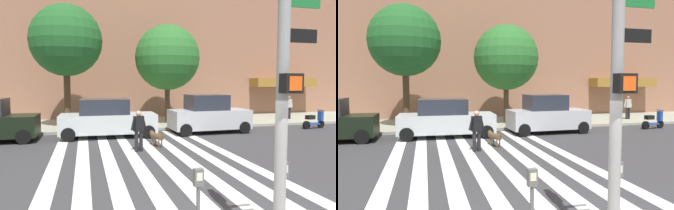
{
  "view_description": "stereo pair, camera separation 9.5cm",
  "coord_description": "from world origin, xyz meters",
  "views": [
    {
      "loc": [
        -2.88,
        -4.66,
        2.77
      ],
      "look_at": [
        0.46,
        7.87,
        1.82
      ],
      "focal_mm": 33.53,
      "sensor_mm": 36.0,
      "label": 1
    },
    {
      "loc": [
        -2.79,
        -4.69,
        2.77
      ],
      "look_at": [
        0.46,
        7.87,
        1.82
      ],
      "focal_mm": 33.53,
      "sensor_mm": 36.0,
      "label": 2
    }
  ],
  "objects": [
    {
      "name": "pedestrian_bystander",
      "position": [
        11.18,
        14.63,
        1.08
      ],
      "size": [
        0.71,
        0.27,
        1.64
      ],
      "color": "black",
      "rests_on": "sidewalk_far"
    },
    {
      "name": "parked_car_third_in_line",
      "position": [
        3.68,
        11.3,
        0.97
      ],
      "size": [
        4.36,
        2.04,
        2.09
      ],
      "color": "#B2B4B9",
      "rests_on": "ground_plane"
    },
    {
      "name": "parking_meter_second_along",
      "position": [
        -1.29,
        -0.44,
        1.03
      ],
      "size": [
        0.14,
        0.11,
        1.36
      ],
      "color": "#515456",
      "rests_on": "sidewalk_near"
    },
    {
      "name": "street_tree_nearest",
      "position": [
        -3.85,
        14.52,
        5.15
      ],
      "size": [
        4.13,
        4.13,
        7.09
      ],
      "color": "#4C3823",
      "rests_on": "sidewalk_far"
    },
    {
      "name": "pedestrian_dog_walker",
      "position": [
        -0.82,
        7.6,
        0.93
      ],
      "size": [
        0.7,
        0.34,
        1.64
      ],
      "color": "black",
      "rests_on": "ground_plane"
    },
    {
      "name": "dog_on_leash",
      "position": [
        0.08,
        8.37,
        0.44
      ],
      "size": [
        0.5,
        1.13,
        0.65
      ],
      "color": "brown",
      "rests_on": "ground_plane"
    },
    {
      "name": "crosswalk_stripes",
      "position": [
        -0.74,
        6.34,
        0.0
      ],
      "size": [
        6.75,
        12.08,
        0.01
      ],
      "color": "silver",
      "rests_on": "ground_plane"
    },
    {
      "name": "traffic_light_pole",
      "position": [
        -0.06,
        -0.69,
        3.52
      ],
      "size": [
        0.74,
        0.46,
        5.8
      ],
      "color": "gray",
      "rests_on": "sidewalk_near"
    },
    {
      "name": "sidewalk_far",
      "position": [
        0.0,
        15.68,
        0.07
      ],
      "size": [
        80.0,
        6.0,
        0.15
      ],
      "primitive_type": "cube",
      "color": "#979A87",
      "rests_on": "ground_plane"
    },
    {
      "name": "parked_scooter",
      "position": [
        10.36,
        11.07,
        0.48
      ],
      "size": [
        1.63,
        0.53,
        1.11
      ],
      "color": "black",
      "rests_on": "ground_plane"
    },
    {
      "name": "parking_meter_curbside",
      "position": [
        0.15,
        -0.41,
        1.03
      ],
      "size": [
        0.14,
        0.11,
        1.36
      ],
      "color": "#515456",
      "rests_on": "sidewalk_near"
    },
    {
      "name": "parked_car_behind_first",
      "position": [
        -1.78,
        11.3,
        0.92
      ],
      "size": [
        4.79,
        2.12,
        1.93
      ],
      "color": "#B7BEBF",
      "rests_on": "ground_plane"
    },
    {
      "name": "street_tree_middle",
      "position": [
        2.28,
        14.85,
        4.33
      ],
      "size": [
        4.16,
        4.16,
        6.27
      ],
      "color": "#4C3823",
      "rests_on": "sidewalk_far"
    },
    {
      "name": "ground_plane",
      "position": [
        0.0,
        6.34,
        0.0
      ],
      "size": [
        160.0,
        160.0,
        0.0
      ],
      "primitive_type": "plane",
      "color": "#353538"
    }
  ]
}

